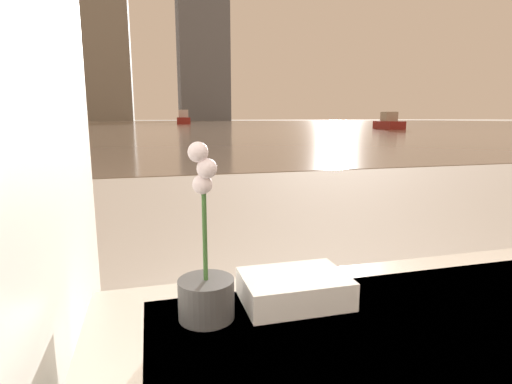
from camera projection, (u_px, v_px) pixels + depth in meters
The scene contains 7 objects.
potted_orchid at pixel (206, 280), 1.04m from camera, with size 0.15×0.15×0.47m.
towel_stack at pixel (294, 288), 1.14m from camera, with size 0.30×0.21×0.08m.
harbor_water at pixel (152, 124), 59.41m from camera, with size 180.00×110.00×0.01m.
harbor_boat_0 at pixel (184, 119), 59.99m from camera, with size 2.39×5.75×2.10m.
harbor_boat_1 at pixel (66, 123), 41.40m from camera, with size 2.59×3.24×1.18m.
harbor_boat_2 at pixel (389, 123), 34.47m from camera, with size 2.05×4.11×1.47m.
skyline_tower_2 at pixel (202, 9), 110.84m from camera, with size 13.74×12.13×61.12m.
Camera 1 is at (-0.65, -0.22, 1.04)m, focal length 28.00 mm.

